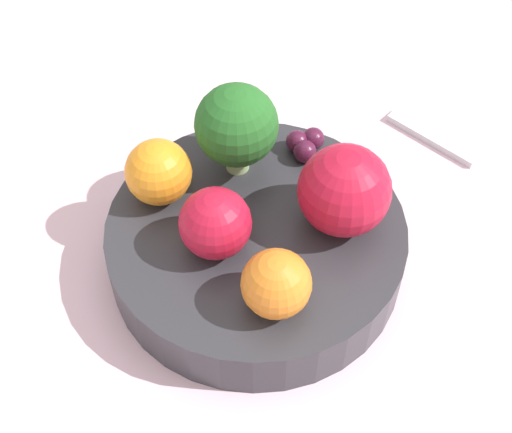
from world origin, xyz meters
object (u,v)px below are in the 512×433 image
object	(u,v)px
spoon	(433,136)
grape_cluster	(305,144)
bowl	(256,244)
apple_green	(211,218)
apple_red	(344,191)
orange_back	(158,172)
orange_front	(276,284)
broccoli	(236,126)

from	to	relation	value
spoon	grape_cluster	bearing A→B (deg)	173.47
bowl	apple_green	size ratio (longest dim) A/B	4.34
apple_red	bowl	bearing A→B (deg)	152.26
orange_back	grape_cluster	size ratio (longest dim) A/B	1.56
orange_back	spoon	world-z (taller)	orange_back
bowl	spoon	world-z (taller)	bowl
grape_cluster	spoon	bearing A→B (deg)	-6.53
apple_green	spoon	size ratio (longest dim) A/B	0.56
apple_green	bowl	bearing A→B (deg)	-9.15
apple_red	orange_back	bearing A→B (deg)	136.50
apple_red	apple_green	size ratio (longest dim) A/B	1.30
bowl	orange_front	xyz separation A→B (m)	(-0.02, -0.06, 0.04)
broccoli	grape_cluster	distance (m)	0.06
broccoli	apple_red	distance (m)	0.08
bowl	broccoli	world-z (taller)	broccoli
apple_red	orange_front	bearing A→B (deg)	-156.89
broccoli	spoon	world-z (taller)	broccoli
apple_red	grape_cluster	size ratio (longest dim) A/B	2.09
bowl	apple_red	world-z (taller)	apple_red
orange_front	grape_cluster	size ratio (longest dim) A/B	1.47
broccoli	apple_green	xyz separation A→B (m)	(-0.05, -0.05, -0.02)
apple_red	spoon	distance (m)	0.16
orange_front	spoon	world-z (taller)	orange_front
apple_green	orange_front	world-z (taller)	apple_green
orange_front	apple_green	bearing A→B (deg)	97.06
grape_cluster	spoon	xyz separation A→B (m)	(0.12, -0.01, -0.04)
orange_back	grape_cluster	world-z (taller)	orange_back
broccoli	apple_green	world-z (taller)	broccoli
broccoli	apple_red	bearing A→B (deg)	-68.01
bowl	grape_cluster	distance (m)	0.08
apple_red	orange_front	distance (m)	0.08
orange_back	apple_red	bearing A→B (deg)	-43.50
apple_red	orange_front	world-z (taller)	apple_red
bowl	apple_green	world-z (taller)	apple_green
spoon	orange_back	bearing A→B (deg)	171.67
bowl	apple_red	bearing A→B (deg)	-27.74
orange_back	grape_cluster	distance (m)	0.11
orange_back	bowl	bearing A→B (deg)	-56.03
apple_red	spoon	bearing A→B (deg)	20.56
apple_red	orange_front	size ratio (longest dim) A/B	1.42
broccoli	orange_back	world-z (taller)	broccoli
broccoli	orange_back	bearing A→B (deg)	173.97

